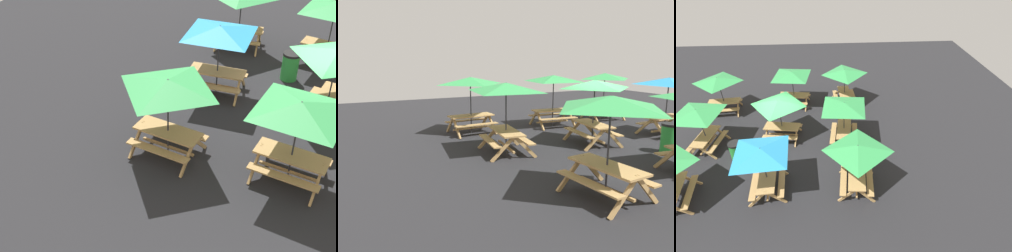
# 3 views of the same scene
# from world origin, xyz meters

# --- Properties ---
(ground_plane) EXTENTS (30.88, 30.88, 0.00)m
(ground_plane) POSITION_xyz_m (0.00, 0.00, 0.00)
(ground_plane) COLOR #232326
(ground_plane) RESTS_ON ground
(picnic_table_0) EXTENTS (2.81, 2.81, 2.34)m
(picnic_table_0) POSITION_xyz_m (-0.09, -3.21, 1.99)
(picnic_table_0) COLOR tan
(picnic_table_0) RESTS_ON ground
(picnic_table_1) EXTENTS (2.81, 2.81, 2.34)m
(picnic_table_1) POSITION_xyz_m (3.61, -0.35, 1.99)
(picnic_table_1) COLOR tan
(picnic_table_1) RESTS_ON ground
(picnic_table_2) EXTENTS (2.18, 2.18, 2.34)m
(picnic_table_2) POSITION_xyz_m (-3.30, -3.53, 1.99)
(picnic_table_2) COLOR tan
(picnic_table_2) RESTS_ON ground
(picnic_table_3) EXTENTS (2.27, 2.27, 2.34)m
(picnic_table_3) POSITION_xyz_m (0.31, -0.02, 1.99)
(picnic_table_3) COLOR tan
(picnic_table_3) RESTS_ON ground
(picnic_table_4) EXTENTS (2.80, 2.80, 2.34)m
(picnic_table_4) POSITION_xyz_m (-0.27, 3.63, 1.99)
(picnic_table_4) COLOR tan
(picnic_table_4) RESTS_ON ground
(picnic_table_5) EXTENTS (2.18, 2.18, 2.34)m
(picnic_table_5) POSITION_xyz_m (3.09, 3.75, 1.99)
(picnic_table_5) COLOR tan
(picnic_table_5) RESTS_ON ground
(picnic_table_7) EXTENTS (2.14, 2.14, 2.34)m
(picnic_table_7) POSITION_xyz_m (3.69, -3.49, 1.99)
(picnic_table_7) COLOR tan
(picnic_table_7) RESTS_ON ground
(picnic_table_8) EXTENTS (2.82, 2.82, 2.34)m
(picnic_table_8) POSITION_xyz_m (-3.22, 0.15, 1.99)
(picnic_table_8) COLOR tan
(picnic_table_8) RESTS_ON ground
(trash_bin_green) EXTENTS (0.59, 0.59, 0.98)m
(trash_bin_green) POSITION_xyz_m (-1.22, 1.96, 0.49)
(trash_bin_green) COLOR green
(trash_bin_green) RESTS_ON ground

